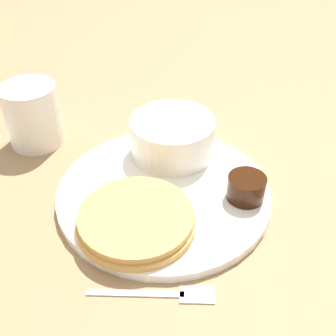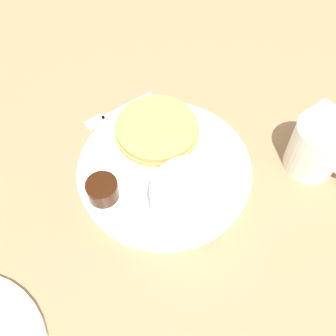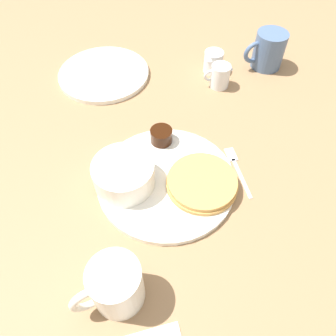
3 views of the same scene
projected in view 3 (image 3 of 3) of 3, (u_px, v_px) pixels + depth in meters
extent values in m
plane|color=#93704C|center=(166.00, 182.00, 0.66)|extent=(4.00, 4.00, 0.00)
cylinder|color=white|center=(166.00, 181.00, 0.65)|extent=(0.28, 0.28, 0.01)
cylinder|color=tan|center=(202.00, 184.00, 0.64)|extent=(0.14, 0.14, 0.01)
cylinder|color=tan|center=(202.00, 181.00, 0.63)|extent=(0.13, 0.13, 0.01)
cylinder|color=white|center=(124.00, 174.00, 0.62)|extent=(0.12, 0.12, 0.05)
cylinder|color=white|center=(122.00, 167.00, 0.60)|extent=(0.10, 0.10, 0.01)
cylinder|color=black|center=(161.00, 136.00, 0.70)|extent=(0.05, 0.05, 0.03)
cylinder|color=white|center=(112.00, 173.00, 0.64)|extent=(0.04, 0.04, 0.03)
sphere|color=white|center=(111.00, 167.00, 0.63)|extent=(0.02, 0.02, 0.02)
cylinder|color=silver|center=(117.00, 285.00, 0.49)|extent=(0.08, 0.08, 0.09)
torus|color=silver|center=(89.00, 299.00, 0.47)|extent=(0.06, 0.02, 0.06)
cylinder|color=white|center=(220.00, 76.00, 0.82)|extent=(0.05, 0.05, 0.06)
torus|color=white|center=(210.00, 76.00, 0.82)|extent=(0.03, 0.01, 0.03)
cone|color=white|center=(230.00, 67.00, 0.80)|extent=(0.02, 0.02, 0.01)
cylinder|color=white|center=(213.00, 62.00, 0.86)|extent=(0.05, 0.05, 0.06)
torus|color=white|center=(218.00, 56.00, 0.87)|extent=(0.03, 0.03, 0.03)
cone|color=white|center=(210.00, 58.00, 0.83)|extent=(0.02, 0.02, 0.01)
cube|color=silver|center=(242.00, 178.00, 0.66)|extent=(0.02, 0.10, 0.00)
cube|color=silver|center=(231.00, 154.00, 0.70)|extent=(0.02, 0.04, 0.00)
cylinder|color=slate|center=(269.00, 50.00, 0.86)|extent=(0.08, 0.08, 0.10)
torus|color=slate|center=(254.00, 52.00, 0.85)|extent=(0.06, 0.01, 0.06)
cylinder|color=white|center=(104.00, 74.00, 0.87)|extent=(0.24, 0.24, 0.01)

